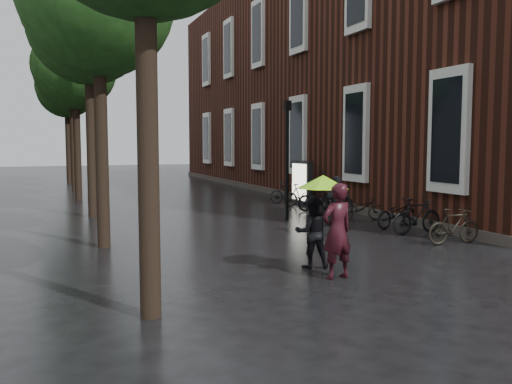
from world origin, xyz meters
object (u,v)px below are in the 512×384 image
ad_lightbox (302,183)px  person_burgundy (337,231)px  person_black (312,232)px  pedestrian_walking (337,206)px  parked_bicycles (353,205)px  lamp_post (287,148)px

ad_lightbox → person_burgundy: bearing=-119.4°
person_black → pedestrian_walking: bearing=-112.2°
pedestrian_walking → ad_lightbox: 7.68m
pedestrian_walking → parked_bicycles: bearing=-134.1°
person_burgundy → pedestrian_walking: size_ratio=1.09×
person_black → lamp_post: 7.35m
person_black → pedestrian_walking: pedestrian_walking is taller
parked_bicycles → lamp_post: size_ratio=2.70×
parked_bicycles → lamp_post: 3.08m
parked_bicycles → lamp_post: lamp_post is taller
person_burgundy → lamp_post: (2.44, 7.71, 1.54)m
pedestrian_walking → person_black: bearing=47.1°
ad_lightbox → lamp_post: size_ratio=0.46×
lamp_post → pedestrian_walking: bearing=-90.1°
pedestrian_walking → person_burgundy: bearing=54.5°
person_black → lamp_post: bearing=-95.3°
person_black → parked_bicycles: bearing=-112.7°
person_black → parked_bicycles: 7.79m
person_burgundy → person_black: (-0.03, 1.00, -0.18)m
pedestrian_walking → ad_lightbox: bearing=-114.4°
person_burgundy → pedestrian_walking: bearing=-128.3°
person_black → ad_lightbox: bearing=-100.1°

